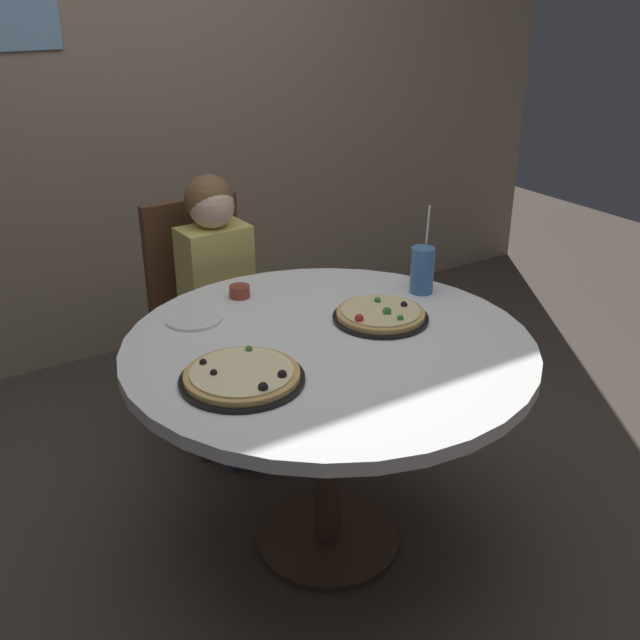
{
  "coord_description": "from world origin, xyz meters",
  "views": [
    {
      "loc": [
        -1.08,
        -1.67,
        1.73
      ],
      "look_at": [
        0.0,
        0.05,
        0.8
      ],
      "focal_mm": 41.89,
      "sensor_mm": 36.0,
      "label": 1
    }
  ],
  "objects_px": {
    "dining_table": "(329,370)",
    "soda_cup": "(422,270)",
    "diner_child": "(228,332)",
    "pizza_cheese": "(242,376)",
    "chair_wooden": "(206,306)",
    "pizza_veggie": "(381,315)",
    "sauce_bowl": "(239,291)",
    "plate_small": "(194,319)"
  },
  "relations": [
    {
      "from": "dining_table",
      "to": "soda_cup",
      "type": "bearing_deg",
      "value": 17.99
    },
    {
      "from": "diner_child",
      "to": "pizza_cheese",
      "type": "distance_m",
      "value": 0.92
    },
    {
      "from": "chair_wooden",
      "to": "pizza_cheese",
      "type": "relative_size",
      "value": 2.81
    },
    {
      "from": "diner_child",
      "to": "pizza_veggie",
      "type": "xyz_separation_m",
      "value": [
        0.22,
        -0.68,
        0.28
      ]
    },
    {
      "from": "pizza_cheese",
      "to": "soda_cup",
      "type": "bearing_deg",
      "value": 16.4
    },
    {
      "from": "chair_wooden",
      "to": "soda_cup",
      "type": "bearing_deg",
      "value": -57.64
    },
    {
      "from": "soda_cup",
      "to": "sauce_bowl",
      "type": "height_order",
      "value": "soda_cup"
    },
    {
      "from": "pizza_veggie",
      "to": "plate_small",
      "type": "relative_size",
      "value": 1.68
    },
    {
      "from": "pizza_cheese",
      "to": "soda_cup",
      "type": "relative_size",
      "value": 1.1
    },
    {
      "from": "dining_table",
      "to": "pizza_veggie",
      "type": "height_order",
      "value": "pizza_veggie"
    },
    {
      "from": "pizza_cheese",
      "to": "soda_cup",
      "type": "distance_m",
      "value": 0.84
    },
    {
      "from": "pizza_cheese",
      "to": "plate_small",
      "type": "distance_m",
      "value": 0.44
    },
    {
      "from": "pizza_veggie",
      "to": "plate_small",
      "type": "xyz_separation_m",
      "value": [
        -0.5,
        0.31,
        -0.01
      ]
    },
    {
      "from": "pizza_cheese",
      "to": "soda_cup",
      "type": "xyz_separation_m",
      "value": [
        0.8,
        0.24,
        0.07
      ]
    },
    {
      "from": "diner_child",
      "to": "pizza_veggie",
      "type": "relative_size",
      "value": 3.57
    },
    {
      "from": "pizza_cheese",
      "to": "plate_small",
      "type": "relative_size",
      "value": 1.88
    },
    {
      "from": "dining_table",
      "to": "soda_cup",
      "type": "xyz_separation_m",
      "value": [
        0.47,
        0.15,
        0.18
      ]
    },
    {
      "from": "soda_cup",
      "to": "dining_table",
      "type": "bearing_deg",
      "value": -162.01
    },
    {
      "from": "diner_child",
      "to": "sauce_bowl",
      "type": "height_order",
      "value": "diner_child"
    },
    {
      "from": "pizza_veggie",
      "to": "pizza_cheese",
      "type": "distance_m",
      "value": 0.56
    },
    {
      "from": "diner_child",
      "to": "soda_cup",
      "type": "distance_m",
      "value": 0.82
    },
    {
      "from": "sauce_bowl",
      "to": "plate_small",
      "type": "distance_m",
      "value": 0.23
    },
    {
      "from": "chair_wooden",
      "to": "diner_child",
      "type": "xyz_separation_m",
      "value": [
        0.01,
        -0.18,
        -0.05
      ]
    },
    {
      "from": "diner_child",
      "to": "sauce_bowl",
      "type": "bearing_deg",
      "value": -105.06
    },
    {
      "from": "dining_table",
      "to": "diner_child",
      "type": "distance_m",
      "value": 0.75
    },
    {
      "from": "pizza_cheese",
      "to": "sauce_bowl",
      "type": "distance_m",
      "value": 0.59
    },
    {
      "from": "pizza_veggie",
      "to": "sauce_bowl",
      "type": "distance_m",
      "value": 0.5
    },
    {
      "from": "dining_table",
      "to": "soda_cup",
      "type": "distance_m",
      "value": 0.53
    },
    {
      "from": "diner_child",
      "to": "pizza_cheese",
      "type": "xyz_separation_m",
      "value": [
        -0.33,
        -0.81,
        0.28
      ]
    },
    {
      "from": "chair_wooden",
      "to": "sauce_bowl",
      "type": "height_order",
      "value": "chair_wooden"
    },
    {
      "from": "chair_wooden",
      "to": "pizza_veggie",
      "type": "xyz_separation_m",
      "value": [
        0.23,
        -0.86,
        0.24
      ]
    },
    {
      "from": "pizza_veggie",
      "to": "plate_small",
      "type": "bearing_deg",
      "value": 148.42
    },
    {
      "from": "chair_wooden",
      "to": "sauce_bowl",
      "type": "relative_size",
      "value": 13.57
    },
    {
      "from": "chair_wooden",
      "to": "dining_table",
      "type": "bearing_deg",
      "value": -89.75
    },
    {
      "from": "dining_table",
      "to": "sauce_bowl",
      "type": "xyz_separation_m",
      "value": [
        -0.07,
        0.45,
        0.12
      ]
    },
    {
      "from": "dining_table",
      "to": "chair_wooden",
      "type": "distance_m",
      "value": 0.92
    },
    {
      "from": "chair_wooden",
      "to": "sauce_bowl",
      "type": "xyz_separation_m",
      "value": [
        -0.07,
        -0.46,
        0.24
      ]
    },
    {
      "from": "dining_table",
      "to": "soda_cup",
      "type": "height_order",
      "value": "soda_cup"
    },
    {
      "from": "dining_table",
      "to": "plate_small",
      "type": "height_order",
      "value": "plate_small"
    },
    {
      "from": "chair_wooden",
      "to": "diner_child",
      "type": "relative_size",
      "value": 0.88
    },
    {
      "from": "chair_wooden",
      "to": "pizza_cheese",
      "type": "distance_m",
      "value": 1.07
    },
    {
      "from": "pizza_cheese",
      "to": "plate_small",
      "type": "height_order",
      "value": "pizza_cheese"
    }
  ]
}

